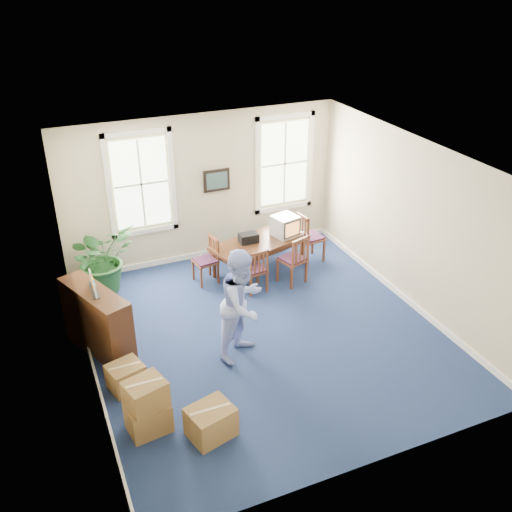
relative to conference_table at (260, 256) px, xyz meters
name	(u,v)px	position (x,y,z in m)	size (l,w,h in m)	color
floor	(264,333)	(-0.84, -2.13, -0.35)	(6.50, 6.50, 0.00)	navy
ceiling	(265,162)	(-0.84, -2.13, 2.85)	(6.50, 6.50, 0.00)	white
wall_back	(203,188)	(-0.84, 1.12, 1.25)	(6.50, 6.50, 0.00)	#C3B895
wall_front	(374,371)	(-0.84, -5.38, 1.25)	(6.50, 6.50, 0.00)	#C3B895
wall_left	(79,291)	(-3.84, -2.13, 1.25)	(6.50, 6.50, 0.00)	#C3B895
wall_right	(414,224)	(2.16, -2.13, 1.25)	(6.50, 6.50, 0.00)	#C3B895
baseboard_back	(206,253)	(-0.84, 1.09, -0.29)	(6.00, 0.04, 0.12)	white
baseboard_left	(95,373)	(-3.81, -2.13, -0.29)	(0.04, 6.50, 0.12)	white
baseboard_right	(402,296)	(2.13, -2.13, -0.29)	(0.04, 6.50, 0.12)	white
window_left	(141,184)	(-2.14, 1.10, 1.55)	(1.40, 0.12, 2.20)	white
window_right	(284,163)	(1.06, 1.10, 1.55)	(1.40, 0.12, 2.20)	white
wall_picture	(217,180)	(-0.54, 1.07, 1.40)	(0.58, 0.06, 0.48)	black
conference_table	(260,256)	(0.00, 0.00, 0.00)	(2.04, 0.93, 0.70)	#452514
crt_tv	(285,226)	(0.60, 0.05, 0.57)	(0.48, 0.53, 0.44)	#B7B7BC
game_console	(298,233)	(0.88, 0.00, 0.38)	(0.18, 0.22, 0.05)	white
equipment_bag	(249,238)	(-0.23, 0.05, 0.45)	(0.39, 0.25, 0.19)	black
chair_near_left	(254,269)	(-0.42, -0.70, 0.13)	(0.43, 0.43, 0.95)	brown
chair_near_right	(292,259)	(0.42, -0.70, 0.19)	(0.48, 0.48, 1.07)	brown
chair_end_left	(205,261)	(-1.21, 0.00, 0.14)	(0.44, 0.44, 0.98)	brown
chair_end_right	(311,237)	(1.21, 0.00, 0.21)	(0.50, 0.50, 1.12)	brown
man	(243,304)	(-1.38, -2.50, 0.62)	(0.95, 0.73, 1.94)	#9CB0FA
credenza	(97,319)	(-3.59, -1.45, 0.27)	(0.45, 1.56, 1.23)	#452514
brochure_rack	(92,280)	(-3.56, -1.45, 1.02)	(0.11, 0.63, 0.28)	#99999E
potted_plant	(102,258)	(-3.16, 0.51, 0.36)	(1.27, 1.10, 1.41)	#1A461D
cardboard_boxes	(160,396)	(-3.05, -3.50, 0.10)	(1.56, 1.56, 0.89)	olive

